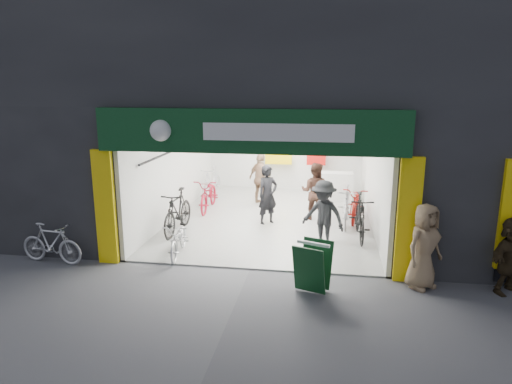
% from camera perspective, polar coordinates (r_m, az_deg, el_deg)
% --- Properties ---
extents(ground, '(60.00, 60.00, 0.00)m').
position_cam_1_polar(ground, '(10.16, -0.79, -9.71)').
color(ground, '#56565B').
rests_on(ground, ground).
extents(building, '(17.00, 10.27, 8.00)m').
position_cam_1_polar(building, '(14.22, 6.40, 14.62)').
color(building, '#232326').
rests_on(building, ground).
extents(bike_left_front, '(0.74, 1.65, 0.84)m').
position_cam_1_polar(bike_left_front, '(10.97, -9.61, -5.77)').
color(bike_left_front, '#BBBBC0').
rests_on(bike_left_front, ground).
extents(bike_left_midfront, '(0.64, 2.02, 1.20)m').
position_cam_1_polar(bike_left_midfront, '(12.56, -9.76, -2.45)').
color(bike_left_midfront, black).
rests_on(bike_left_midfront, ground).
extents(bike_left_midback, '(0.78, 2.05, 1.06)m').
position_cam_1_polar(bike_left_midback, '(14.70, -5.91, -0.29)').
color(bike_left_midback, maroon).
rests_on(bike_left_midback, ground).
extents(bike_left_back, '(0.71, 1.85, 1.08)m').
position_cam_1_polar(bike_left_back, '(16.53, -5.59, 1.28)').
color(bike_left_back, silver).
rests_on(bike_left_back, ground).
extents(bike_right_front, '(0.62, 2.00, 1.19)m').
position_cam_1_polar(bike_right_front, '(12.23, 12.87, -3.05)').
color(bike_right_front, black).
rests_on(bike_right_front, ground).
extents(bike_right_mid, '(0.95, 2.07, 1.05)m').
position_cam_1_polar(bike_right_mid, '(13.92, 12.41, -1.34)').
color(bike_right_mid, maroon).
rests_on(bike_right_mid, ground).
extents(bike_right_back, '(0.67, 1.92, 1.13)m').
position_cam_1_polar(bike_right_back, '(13.33, 11.24, -1.75)').
color(bike_right_back, '#A8A8AC').
rests_on(bike_right_back, ground).
extents(parked_bike, '(1.61, 0.63, 0.94)m').
position_cam_1_polar(parked_bike, '(11.35, -24.22, -5.88)').
color(parked_bike, silver).
rests_on(parked_bike, ground).
extents(customer_a, '(0.75, 0.73, 1.74)m').
position_cam_1_polar(customer_a, '(13.07, 1.47, -0.43)').
color(customer_a, black).
rests_on(customer_a, ground).
extents(customer_b, '(0.96, 0.82, 1.74)m').
position_cam_1_polar(customer_b, '(13.63, 7.36, 0.04)').
color(customer_b, '#3C241B').
rests_on(customer_b, ground).
extents(customer_c, '(1.28, 1.07, 1.72)m').
position_cam_1_polar(customer_c, '(11.29, 8.42, -2.84)').
color(customer_c, black).
rests_on(customer_c, ground).
extents(customer_d, '(1.07, 0.94, 1.74)m').
position_cam_1_polar(customer_d, '(15.29, 0.58, 1.61)').
color(customer_d, '#9C775B').
rests_on(customer_d, ground).
extents(pedestrian_near, '(1.00, 0.97, 1.73)m').
position_cam_1_polar(pedestrian_near, '(9.62, 20.26, -6.39)').
color(pedestrian_near, '#8B6F50').
rests_on(pedestrian_near, ground).
extents(pedestrian_far, '(1.39, 1.21, 1.52)m').
position_cam_1_polar(pedestrian_far, '(10.13, 29.25, -6.96)').
color(pedestrian_far, '#362918').
rests_on(pedestrian_far, ground).
extents(sandwich_board, '(0.81, 0.82, 0.97)m').
position_cam_1_polar(sandwich_board, '(9.06, 7.11, -9.08)').
color(sandwich_board, '#0D3718').
rests_on(sandwich_board, ground).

